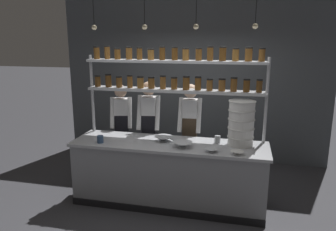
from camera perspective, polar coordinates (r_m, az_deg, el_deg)
name	(u,v)px	position (r m, az deg, el deg)	size (l,w,h in m)	color
ground_plane	(169,202)	(5.00, 0.17, -14.86)	(40.00, 40.00, 0.00)	#3D3D42
back_wall	(192,78)	(6.42, 4.24, 6.59)	(5.16, 0.12, 3.22)	#4C5156
prep_counter	(169,173)	(4.80, 0.17, -10.02)	(2.76, 0.76, 0.92)	gray
spice_shelf_unit	(175,77)	(4.76, 1.18, 6.69)	(2.65, 0.28, 2.25)	#B7BABF
chef_left	(122,126)	(5.57, -8.07, -1.76)	(0.41, 0.34, 1.61)	black
chef_center	(149,126)	(5.24, -3.31, -1.90)	(0.39, 0.32, 1.71)	black
chef_right	(190,129)	(5.15, 3.82, -2.37)	(0.37, 0.30, 1.68)	black
container_stack	(241,123)	(4.57, 12.64, -1.30)	(0.36, 0.36, 0.63)	white
prep_bowl_near_left	(237,153)	(4.28, 11.95, -6.37)	(0.17, 0.17, 0.05)	silver
prep_bowl_center_front	(182,145)	(4.45, 2.51, -5.09)	(0.27, 0.27, 0.07)	silver
prep_bowl_center_back	(211,150)	(4.31, 7.55, -6.03)	(0.17, 0.17, 0.05)	silver
prep_bowl_near_right	(164,139)	(4.70, -0.78, -4.07)	(0.26, 0.26, 0.07)	#B2B7BC
serving_cup_front	(100,139)	(4.72, -11.72, -4.07)	(0.09, 0.09, 0.10)	#334C70
serving_cup_by_board	(217,139)	(4.66, 8.61, -4.15)	(0.08, 0.08, 0.11)	#B2B7BC
pendant_light_row	(170,24)	(4.41, 0.36, 15.65)	(2.21, 0.07, 0.70)	black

